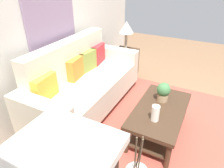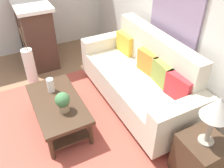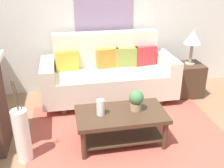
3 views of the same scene
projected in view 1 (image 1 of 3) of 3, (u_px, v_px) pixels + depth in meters
ground_plane at (196, 140)px, 2.69m from camera, size 9.02×9.02×0.00m
wall_back at (51, 19)px, 2.92m from camera, size 5.02×0.10×2.70m
area_rug at (159, 128)px, 2.89m from camera, size 2.56×2.18×0.01m
couch at (84, 84)px, 3.11m from camera, size 2.11×0.84×1.08m
throw_pillow_mustard at (45, 88)px, 2.53m from camera, size 0.37×0.15×0.32m
throw_pillow_orange at (76, 68)px, 3.04m from camera, size 0.37×0.16×0.32m
throw_pillow_olive at (88, 61)px, 3.29m from camera, size 0.37×0.15×0.32m
throw_pillow_crimson at (98, 54)px, 3.54m from camera, size 0.37×0.17×0.32m
coffee_table at (159, 116)px, 2.63m from camera, size 1.10×0.60×0.43m
tabletop_vase at (155, 113)px, 2.33m from camera, size 0.09×0.09×0.20m
potted_plant_tabletop at (163, 91)px, 2.67m from camera, size 0.18×0.18×0.26m
side_table at (125, 63)px, 4.20m from camera, size 0.44×0.44×0.56m
table_lamp at (126, 28)px, 3.84m from camera, size 0.28×0.28×0.57m
floor_vase_branch_a at (139, 153)px, 1.45m from camera, size 0.05×0.05×0.36m
floor_vase_branch_b at (136, 155)px, 1.43m from camera, size 0.04×0.02×0.36m
floor_vase_branch_c at (140, 157)px, 1.42m from camera, size 0.03×0.03×0.36m
framed_painting at (51, 12)px, 2.79m from camera, size 0.95×0.03×0.90m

